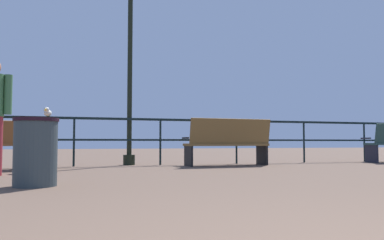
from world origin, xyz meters
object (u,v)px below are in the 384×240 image
(lamppost_center, at_px, (130,44))
(seagull_on_rail, at_px, (48,112))
(trash_bin, at_px, (36,152))
(bench_near_right, at_px, (228,141))
(bench_near_left, at_px, (7,142))

(lamppost_center, bearing_deg, seagull_on_rail, -172.24)
(trash_bin, bearing_deg, seagull_on_rail, 90.67)
(lamppost_center, height_order, trash_bin, lamppost_center)
(bench_near_right, distance_m, trash_bin, 4.62)
(bench_near_right, distance_m, lamppost_center, 3.04)
(lamppost_center, distance_m, seagull_on_rail, 2.31)
(bench_near_left, height_order, seagull_on_rail, seagull_on_rail)
(lamppost_center, height_order, seagull_on_rail, lamppost_center)
(bench_near_left, distance_m, lamppost_center, 3.31)
(trash_bin, bearing_deg, bench_near_right, 39.21)
(seagull_on_rail, height_order, trash_bin, seagull_on_rail)
(trash_bin, bearing_deg, bench_near_left, 103.00)
(bench_near_left, distance_m, seagull_on_rail, 1.12)
(seagull_on_rail, bearing_deg, bench_near_left, -132.47)
(seagull_on_rail, bearing_deg, lamppost_center, 7.76)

